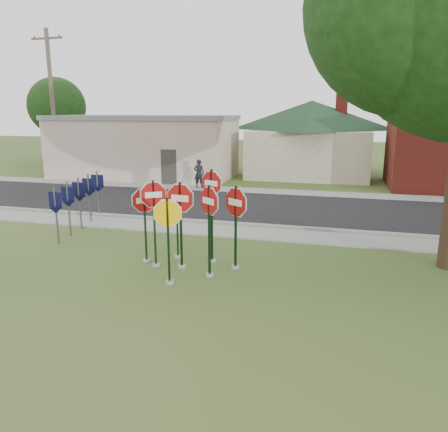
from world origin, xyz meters
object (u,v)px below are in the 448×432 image
(stop_sign_yellow, at_px, (168,230))
(stop_sign_left, at_px, (154,211))
(stop_sign_center, at_px, (181,212))
(pedestrian, at_px, (199,174))
(utility_pole_near, at_px, (53,103))

(stop_sign_yellow, distance_m, stop_sign_left, 1.46)
(stop_sign_center, bearing_deg, stop_sign_yellow, -84.77)
(stop_sign_center, xyz_separation_m, stop_sign_yellow, (0.11, -1.23, -0.20))
(stop_sign_yellow, height_order, stop_sign_left, stop_sign_left)
(stop_sign_left, height_order, pedestrian, stop_sign_left)
(stop_sign_center, distance_m, stop_sign_yellow, 1.25)
(stop_sign_yellow, bearing_deg, pedestrian, 105.23)
(stop_sign_center, distance_m, utility_pole_near, 19.87)
(stop_sign_yellow, height_order, pedestrian, stop_sign_yellow)
(utility_pole_near, distance_m, pedestrian, 11.04)
(stop_sign_yellow, xyz_separation_m, pedestrian, (-3.82, 14.04, -0.57))
(stop_sign_left, relative_size, utility_pole_near, 0.28)
(utility_pole_near, bearing_deg, stop_sign_yellow, -46.93)
(stop_sign_center, bearing_deg, utility_pole_near, 135.28)
(stop_sign_center, height_order, utility_pole_near, utility_pole_near)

